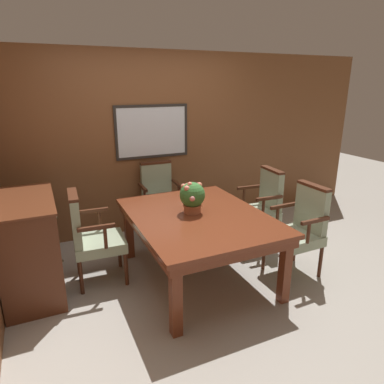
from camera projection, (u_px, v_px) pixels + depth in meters
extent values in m
plane|color=#A39E93|center=(202.00, 282.00, 3.66)|extent=(14.00, 14.00, 0.00)
cube|color=brown|center=(150.00, 144.00, 4.72)|extent=(7.20, 0.06, 2.45)
cube|color=white|center=(152.00, 132.00, 4.64)|extent=(0.96, 0.01, 0.65)
cube|color=#282623|center=(151.00, 106.00, 4.54)|extent=(1.03, 0.02, 0.04)
cube|color=#282623|center=(153.00, 156.00, 4.74)|extent=(1.03, 0.02, 0.04)
cube|color=#282623|center=(116.00, 134.00, 4.44)|extent=(0.04, 0.02, 0.65)
cube|color=#282623|center=(186.00, 130.00, 4.84)|extent=(0.03, 0.02, 0.65)
cube|color=maroon|center=(176.00, 299.00, 2.79)|extent=(0.09, 0.09, 0.68)
cube|color=maroon|center=(285.00, 270.00, 3.23)|extent=(0.09, 0.09, 0.68)
cube|color=maroon|center=(129.00, 231.00, 4.09)|extent=(0.09, 0.09, 0.68)
cube|color=maroon|center=(211.00, 216.00, 4.53)|extent=(0.09, 0.09, 0.68)
cube|color=maroon|center=(198.00, 222.00, 3.57)|extent=(1.26, 1.65, 0.09)
cube|color=maroon|center=(198.00, 216.00, 3.55)|extent=(1.32, 1.71, 0.04)
cylinder|color=#472314|center=(264.00, 254.00, 3.86)|extent=(0.04, 0.04, 0.37)
cylinder|color=#472314|center=(288.00, 271.00, 3.51)|extent=(0.04, 0.04, 0.37)
cylinder|color=#472314|center=(295.00, 246.00, 4.04)|extent=(0.04, 0.04, 0.37)
cylinder|color=#472314|center=(320.00, 262.00, 3.70)|extent=(0.04, 0.04, 0.37)
cube|color=#93A384|center=(293.00, 238.00, 3.71)|extent=(0.52, 0.47, 0.11)
cube|color=#93A384|center=(311.00, 209.00, 3.70)|extent=(0.09, 0.43, 0.49)
cube|color=#472314|center=(314.00, 186.00, 3.62)|extent=(0.09, 0.43, 0.03)
cylinder|color=#472314|center=(278.00, 217.00, 3.85)|extent=(0.04, 0.04, 0.23)
cube|color=#472314|center=(284.00, 206.00, 3.84)|extent=(0.36, 0.04, 0.04)
cylinder|color=#472314|center=(308.00, 233.00, 3.43)|extent=(0.04, 0.04, 0.23)
cube|color=#472314|center=(315.00, 221.00, 3.43)|extent=(0.36, 0.04, 0.04)
cylinder|color=#472314|center=(232.00, 227.00, 4.57)|extent=(0.04, 0.04, 0.37)
cylinder|color=#472314|center=(246.00, 240.00, 4.21)|extent=(0.04, 0.04, 0.37)
cylinder|color=#472314|center=(261.00, 223.00, 4.72)|extent=(0.04, 0.04, 0.37)
cylinder|color=#472314|center=(277.00, 234.00, 4.36)|extent=(0.04, 0.04, 0.37)
cube|color=#93A384|center=(255.00, 214.00, 4.39)|extent=(0.54, 0.50, 0.11)
cube|color=#93A384|center=(271.00, 190.00, 4.37)|extent=(0.11, 0.43, 0.49)
cube|color=#472314|center=(273.00, 170.00, 4.29)|extent=(0.12, 0.43, 0.03)
cylinder|color=#472314|center=(244.00, 196.00, 4.54)|extent=(0.04, 0.04, 0.23)
cube|color=#472314|center=(250.00, 187.00, 4.53)|extent=(0.36, 0.06, 0.04)
cylinder|color=#472314|center=(263.00, 208.00, 4.11)|extent=(0.04, 0.04, 0.23)
cube|color=#472314|center=(269.00, 198.00, 4.10)|extent=(0.36, 0.06, 0.04)
cylinder|color=#472314|center=(153.00, 231.00, 4.47)|extent=(0.04, 0.04, 0.37)
cylinder|color=#472314|center=(181.00, 226.00, 4.62)|extent=(0.04, 0.04, 0.37)
cylinder|color=#472314|center=(144.00, 219.00, 4.86)|extent=(0.04, 0.04, 0.37)
cylinder|color=#472314|center=(170.00, 215.00, 5.01)|extent=(0.04, 0.04, 0.37)
cube|color=#93A384|center=(162.00, 206.00, 4.67)|extent=(0.48, 0.52, 0.11)
cube|color=#93A384|center=(156.00, 181.00, 4.76)|extent=(0.43, 0.09, 0.49)
cube|color=#472314|center=(156.00, 163.00, 4.68)|extent=(0.43, 0.10, 0.03)
cylinder|color=#472314|center=(145.00, 197.00, 4.49)|extent=(0.04, 0.04, 0.23)
cube|color=#472314|center=(143.00, 187.00, 4.52)|extent=(0.05, 0.36, 0.04)
cylinder|color=#472314|center=(179.00, 193.00, 4.67)|extent=(0.04, 0.04, 0.23)
cube|color=#472314|center=(177.00, 183.00, 4.70)|extent=(0.05, 0.36, 0.04)
cylinder|color=#472314|center=(126.00, 269.00, 3.55)|extent=(0.04, 0.04, 0.37)
cylinder|color=#472314|center=(119.00, 252.00, 3.91)|extent=(0.04, 0.04, 0.37)
cylinder|color=#472314|center=(81.00, 277.00, 3.39)|extent=(0.04, 0.04, 0.37)
cylinder|color=#472314|center=(78.00, 259.00, 3.75)|extent=(0.04, 0.04, 0.37)
cube|color=#93A384|center=(100.00, 244.00, 3.58)|extent=(0.53, 0.49, 0.11)
cube|color=#93A384|center=(75.00, 220.00, 3.41)|extent=(0.10, 0.43, 0.49)
cube|color=#472314|center=(73.00, 195.00, 3.33)|extent=(0.11, 0.43, 0.03)
cylinder|color=#472314|center=(105.00, 237.00, 3.33)|extent=(0.04, 0.04, 0.23)
cube|color=#472314|center=(96.00, 228.00, 3.27)|extent=(0.36, 0.06, 0.04)
cylinder|color=#472314|center=(99.00, 220.00, 3.75)|extent=(0.04, 0.04, 0.23)
cube|color=#472314|center=(91.00, 211.00, 3.69)|extent=(0.36, 0.06, 0.04)
cylinder|color=#9E5638|center=(192.00, 208.00, 3.58)|extent=(0.18, 0.18, 0.09)
cylinder|color=#9E5638|center=(192.00, 205.00, 3.57)|extent=(0.19, 0.19, 0.02)
sphere|color=#387033|center=(192.00, 195.00, 3.54)|extent=(0.27, 0.27, 0.27)
sphere|color=#DC8061|center=(184.00, 186.00, 3.54)|extent=(0.06, 0.06, 0.06)
sphere|color=#F18272|center=(187.00, 188.00, 3.45)|extent=(0.06, 0.06, 0.06)
sphere|color=#E77E79|center=(184.00, 187.00, 3.57)|extent=(0.05, 0.05, 0.05)
sphere|color=#E98162|center=(199.00, 185.00, 3.54)|extent=(0.06, 0.06, 0.06)
sphere|color=#DB7D7B|center=(192.00, 199.00, 3.42)|extent=(0.06, 0.06, 0.06)
sphere|color=#E56968|center=(196.00, 187.00, 3.62)|extent=(0.04, 0.04, 0.04)
sphere|color=#F66979|center=(190.00, 187.00, 3.63)|extent=(0.04, 0.04, 0.04)
sphere|color=#F17B77|center=(198.00, 185.00, 3.58)|extent=(0.06, 0.06, 0.06)
sphere|color=#F47164|center=(187.00, 185.00, 3.59)|extent=(0.05, 0.05, 0.05)
sphere|color=#EE7A63|center=(190.00, 184.00, 3.48)|extent=(0.05, 0.05, 0.05)
cube|color=#512816|center=(31.00, 247.00, 3.38)|extent=(0.52, 1.04, 0.96)
cube|color=#5B2D19|center=(23.00, 200.00, 3.23)|extent=(0.54, 1.06, 0.02)
sphere|color=#4C422D|center=(56.00, 218.00, 3.40)|extent=(0.03, 0.03, 0.03)
sphere|color=#4C422D|center=(62.00, 261.00, 3.31)|extent=(0.03, 0.03, 0.03)
sphere|color=#4C422D|center=(59.00, 242.00, 3.71)|extent=(0.03, 0.03, 0.03)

